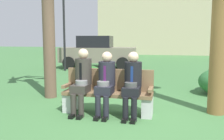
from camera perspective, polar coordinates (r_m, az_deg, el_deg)
name	(u,v)px	position (r m, az deg, el deg)	size (l,w,h in m)	color
ground_plane	(123,117)	(4.94, 2.60, -10.72)	(80.00, 80.00, 0.00)	#40733E
park_bench	(108,93)	(5.09, -0.91, -5.30)	(1.82, 0.44, 0.90)	brown
seated_man_left	(82,78)	(5.06, -6.92, -1.79)	(0.34, 0.72, 1.32)	#38332D
seated_man_middle	(106,80)	(4.91, -1.47, -2.34)	(0.34, 0.72, 1.26)	#23232D
seated_man_right	(132,81)	(4.80, 4.69, -2.54)	(0.34, 0.72, 1.27)	black
shrub_mid_lawn	(221,82)	(7.33, 23.76, -2.50)	(1.17, 1.07, 0.73)	#2F6C36
shrub_far_lawn	(88,75)	(8.22, -5.57, -1.20)	(1.04, 0.96, 0.65)	#2C6427
parked_car_near	(98,52)	(13.04, -3.33, 4.14)	(4.02, 1.99, 1.68)	slate
street_lamp	(64,25)	(12.09, -10.99, 10.24)	(0.24, 0.24, 3.59)	black
building_backdrop	(175,9)	(28.35, 14.26, 13.47)	(15.70, 8.51, 9.45)	#C0B48F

